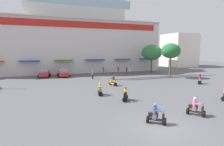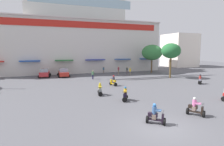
% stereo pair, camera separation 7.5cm
% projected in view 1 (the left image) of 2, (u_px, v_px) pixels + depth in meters
% --- Properties ---
extents(ground_plane, '(128.00, 128.00, 0.00)m').
position_uv_depth(ground_plane, '(104.00, 89.00, 24.57)').
color(ground_plane, '#56555B').
extents(colonial_building, '(40.13, 15.66, 22.95)m').
position_uv_depth(colonial_building, '(76.00, 32.00, 44.47)').
color(colonial_building, silver).
rests_on(colonial_building, ground).
extents(flank_building_right, '(8.40, 8.92, 10.19)m').
position_uv_depth(flank_building_right, '(179.00, 50.00, 58.21)').
color(flank_building_right, white).
rests_on(flank_building_right, ground).
extents(plaza_tree_1, '(3.57, 3.44, 6.50)m').
position_uv_depth(plaza_tree_1, '(171.00, 51.00, 33.73)').
color(plaza_tree_1, brown).
rests_on(plaza_tree_1, ground).
extents(plaza_tree_3, '(4.55, 4.88, 6.45)m').
position_uv_depth(plaza_tree_3, '(152.00, 52.00, 41.36)').
color(plaza_tree_3, brown).
rests_on(plaza_tree_3, ground).
extents(parked_car_0, '(2.46, 3.95, 1.57)m').
position_uv_depth(parked_car_0, '(44.00, 73.00, 35.36)').
color(parked_car_0, '#BA2C31').
rests_on(parked_car_0, ground).
extents(parked_car_1, '(2.35, 4.08, 1.59)m').
position_uv_depth(parked_car_1, '(63.00, 73.00, 35.82)').
color(parked_car_1, '#B72C23').
rests_on(parked_car_1, ground).
extents(scooter_rider_1, '(0.81, 1.44, 1.47)m').
position_uv_depth(scooter_rider_1, '(100.00, 90.00, 21.24)').
color(scooter_rider_1, black).
rests_on(scooter_rider_1, ground).
extents(scooter_rider_2, '(1.11, 1.46, 1.48)m').
position_uv_depth(scooter_rider_2, '(125.00, 95.00, 18.90)').
color(scooter_rider_2, black).
rests_on(scooter_rider_2, ground).
extents(scooter_rider_3, '(0.86, 1.39, 1.58)m').
position_uv_depth(scooter_rider_3, '(113.00, 81.00, 26.83)').
color(scooter_rider_3, black).
rests_on(scooter_rider_3, ground).
extents(scooter_rider_5, '(1.42, 1.37, 1.52)m').
position_uv_depth(scooter_rider_5, '(200.00, 80.00, 28.29)').
color(scooter_rider_5, black).
rests_on(scooter_rider_5, ground).
extents(scooter_rider_7, '(1.35, 1.29, 1.51)m').
position_uv_depth(scooter_rider_7, '(156.00, 116.00, 12.95)').
color(scooter_rider_7, black).
rests_on(scooter_rider_7, ground).
extents(scooter_rider_9, '(1.17, 1.43, 1.51)m').
position_uv_depth(scooter_rider_9, '(196.00, 108.00, 14.62)').
color(scooter_rider_9, black).
rests_on(scooter_rider_9, ground).
extents(pedestrian_0, '(0.47, 0.47, 1.74)m').
position_uv_depth(pedestrian_0, '(118.00, 70.00, 39.42)').
color(pedestrian_0, gray).
rests_on(pedestrian_0, ground).
extents(pedestrian_1, '(0.47, 0.47, 1.61)m').
position_uv_depth(pedestrian_1, '(93.00, 74.00, 32.79)').
color(pedestrian_1, '#1F1D41').
rests_on(pedestrian_1, ground).
extents(pedestrian_2, '(0.48, 0.48, 1.59)m').
position_uv_depth(pedestrian_2, '(103.00, 69.00, 40.70)').
color(pedestrian_2, '#7C6860').
rests_on(pedestrian_2, ground).
extents(pedestrian_3, '(0.42, 0.42, 1.68)m').
position_uv_depth(pedestrian_3, '(127.00, 70.00, 39.24)').
color(pedestrian_3, '#543D49').
rests_on(pedestrian_3, ground).
extents(pedestrian_4, '(0.47, 0.47, 1.68)m').
position_uv_depth(pedestrian_4, '(130.00, 71.00, 37.54)').
color(pedestrian_4, '#746B5C').
rests_on(pedestrian_4, ground).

